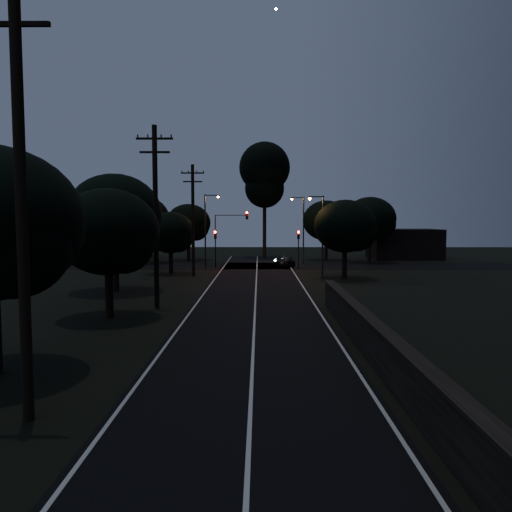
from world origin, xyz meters
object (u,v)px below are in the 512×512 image
object	(u,v)px
signal_mast	(231,229)
signal_right	(298,242)
utility_pole_far	(193,218)
streetlight_b	(302,225)
tall_pine	(265,174)
streetlight_a	(207,226)
signal_left	(215,242)
utility_pole_near	(21,188)
streetlight_c	(321,231)
car	(285,261)
utility_pole_mid	(156,214)

from	to	relation	value
signal_mast	signal_right	bearing A→B (deg)	-0.03
utility_pole_far	streetlight_b	world-z (taller)	utility_pole_far
tall_pine	streetlight_a	distance (m)	19.43
streetlight_b	signal_left	bearing A→B (deg)	-157.95
signal_left	signal_right	size ratio (longest dim) A/B	1.00
signal_left	signal_mast	size ratio (longest dim) A/B	0.66
utility_pole_far	signal_mast	xyz separation A→B (m)	(3.09, 7.99, -1.15)
utility_pole_near	streetlight_c	xyz separation A→B (m)	(11.83, 32.00, -1.89)
signal_right	streetlight_b	xyz separation A→B (m)	(0.71, 4.01, 1.80)
streetlight_a	streetlight_c	distance (m)	13.72
streetlight_a	streetlight_b	bearing A→B (deg)	29.48
signal_right	streetlight_b	distance (m)	4.45
streetlight_c	streetlight_a	bearing A→B (deg)	144.31
signal_left	signal_mast	xyz separation A→B (m)	(1.69, 0.00, 1.50)
utility_pole_far	car	bearing A→B (deg)	45.84
utility_pole_mid	streetlight_c	size ratio (longest dim) A/B	1.47
car	signal_mast	bearing A→B (deg)	-6.22
utility_pole_near	car	bearing A→B (deg)	78.05
signal_right	car	distance (m)	3.05
tall_pine	signal_mast	xyz separation A→B (m)	(-3.91, -15.01, -7.27)
signal_left	signal_mast	distance (m)	2.26
signal_right	utility_pole_mid	bearing A→B (deg)	-112.99
streetlight_c	car	xyz separation A→B (m)	(-2.63, 11.47, -3.78)
streetlight_a	car	xyz separation A→B (m)	(8.51, 3.47, -4.06)
utility_pole_near	tall_pine	distance (m)	57.68
utility_pole_mid	signal_right	distance (m)	27.30
utility_pole_near	streetlight_a	world-z (taller)	utility_pole_near
streetlight_a	streetlight_b	world-z (taller)	same
utility_pole_near	signal_right	distance (m)	43.44
signal_mast	streetlight_a	world-z (taller)	streetlight_a
utility_pole_near	streetlight_b	distance (m)	47.40
utility_pole_far	tall_pine	distance (m)	24.81
utility_pole_far	signal_right	xyz separation A→B (m)	(10.60, 7.99, -2.65)
utility_pole_far	signal_mast	size ratio (longest dim) A/B	1.68
signal_left	streetlight_b	bearing A→B (deg)	22.05
signal_mast	car	bearing A→B (deg)	13.63
signal_right	streetlight_c	bearing A→B (deg)	-82.98
streetlight_b	utility_pole_mid	bearing A→B (deg)	-111.30
streetlight_b	car	size ratio (longest dim) A/B	2.37
utility_pole_near	signal_left	distance (m)	42.15
signal_mast	streetlight_a	size ratio (longest dim) A/B	0.78
streetlight_a	car	distance (m)	10.05
signal_left	utility_pole_far	bearing A→B (deg)	-99.94
signal_mast	streetlight_b	xyz separation A→B (m)	(8.22, 4.01, 0.30)
signal_left	streetlight_a	world-z (taller)	streetlight_a
streetlight_a	car	world-z (taller)	streetlight_a
utility_pole_far	utility_pole_mid	bearing A→B (deg)	-90.00
utility_pole_near	utility_pole_mid	size ratio (longest dim) A/B	1.09
signal_right	streetlight_c	size ratio (longest dim) A/B	0.55
streetlight_a	streetlight_c	xyz separation A→B (m)	(11.14, -8.00, -0.29)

